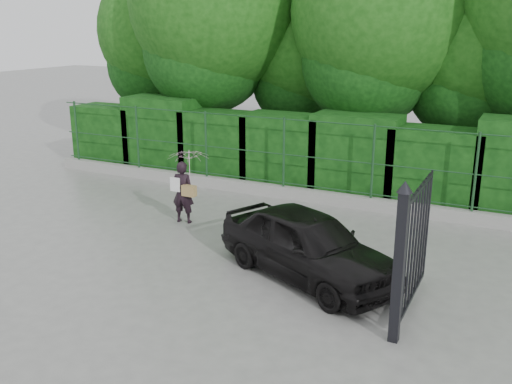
% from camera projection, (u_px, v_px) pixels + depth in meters
% --- Properties ---
extents(ground, '(80.00, 80.00, 0.00)m').
position_uv_depth(ground, '(172.00, 255.00, 11.10)').
color(ground, gray).
extents(kerb, '(14.00, 0.25, 0.30)m').
position_uv_depth(kerb, '(269.00, 190.00, 14.92)').
color(kerb, '#9E9E99').
rests_on(kerb, ground).
extents(fence, '(14.13, 0.06, 1.80)m').
position_uv_depth(fence, '(277.00, 152.00, 14.53)').
color(fence, '#1A4120').
rests_on(fence, kerb).
extents(hedge, '(14.20, 1.20, 2.29)m').
position_uv_depth(hedge, '(289.00, 150.00, 15.49)').
color(hedge, black).
rests_on(hedge, ground).
extents(trees, '(17.10, 6.15, 8.08)m').
position_uv_depth(trees, '(356.00, 13.00, 15.96)').
color(trees, black).
rests_on(trees, ground).
extents(gate, '(0.22, 2.33, 2.36)m').
position_uv_depth(gate, '(407.00, 252.00, 8.19)').
color(gate, black).
rests_on(gate, ground).
extents(woman, '(0.92, 0.94, 1.68)m').
position_uv_depth(woman, '(187.00, 175.00, 12.64)').
color(woman, black).
rests_on(woman, ground).
extents(car, '(3.89, 2.84, 1.23)m').
position_uv_depth(car, '(307.00, 244.00, 10.00)').
color(car, black).
rests_on(car, ground).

